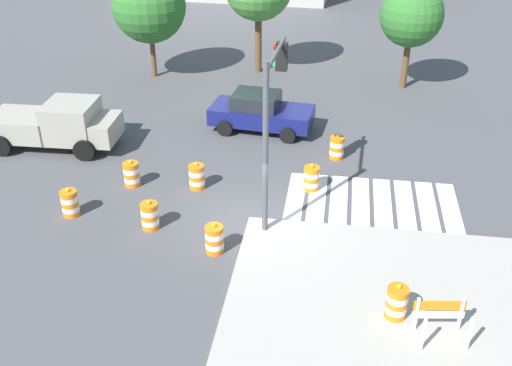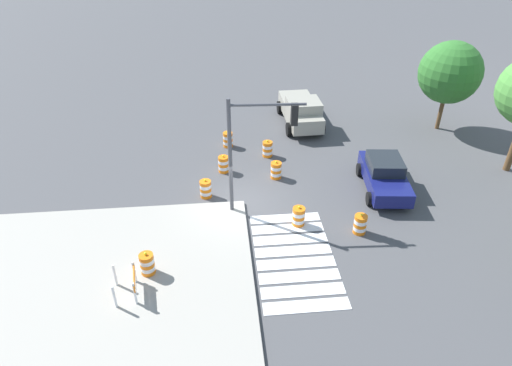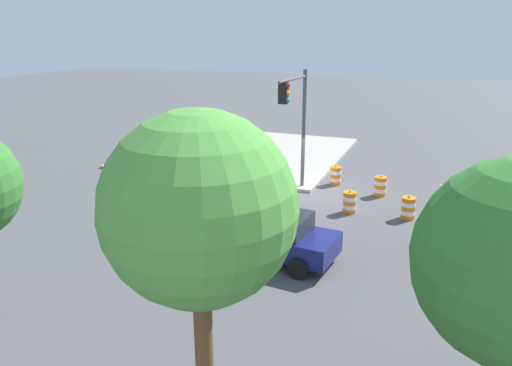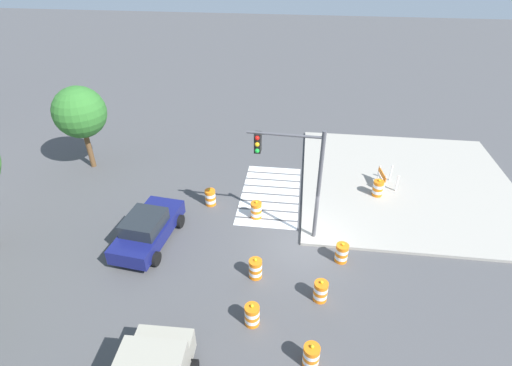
{
  "view_description": "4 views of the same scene",
  "coord_description": "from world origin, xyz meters",
  "px_view_note": "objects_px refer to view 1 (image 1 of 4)",
  "views": [
    {
      "loc": [
        2.64,
        -16.22,
        10.92
      ],
      "look_at": [
        0.02,
        1.4,
        0.63
      ],
      "focal_mm": 42.17,
      "sensor_mm": 36.0,
      "label": 1
    },
    {
      "loc": [
        17.54,
        -1.1,
        12.54
      ],
      "look_at": [
        0.9,
        0.5,
        1.73
      ],
      "focal_mm": 31.33,
      "sensor_mm": 36.0,
      "label": 2
    },
    {
      "loc": [
        -5.63,
        21.56,
        7.45
      ],
      "look_at": [
        1.71,
        2.7,
        1.1
      ],
      "focal_mm": 34.93,
      "sensor_mm": 36.0,
      "label": 3
    },
    {
      "loc": [
        -13.73,
        0.37,
        12.37
      ],
      "look_at": [
        2.41,
        2.41,
        1.75
      ],
      "focal_mm": 27.11,
      "sensor_mm": 36.0,
      "label": 4
    }
  ],
  "objects_px": {
    "pickup_truck": "(59,124)",
    "street_tree_streetside_mid": "(412,16)",
    "traffic_barrel_crosswalk_end": "(311,178)",
    "traffic_barrel_median_far": "(132,174)",
    "street_tree_streetside_near": "(149,6)",
    "traffic_barrel_opposite_curb": "(150,216)",
    "sports_car": "(260,112)",
    "traffic_barrel_median_near": "(214,239)",
    "traffic_barrel_on_sidewalk": "(397,302)",
    "traffic_barrel_near_corner": "(337,148)",
    "traffic_barrel_far_curb": "(70,203)",
    "traffic_light_pole": "(272,105)",
    "traffic_barrel_lane_center": "(197,177)",
    "construction_barricade": "(441,316)"
  },
  "relations": [
    {
      "from": "traffic_barrel_near_corner",
      "to": "traffic_light_pole",
      "type": "xyz_separation_m",
      "value": [
        -2.03,
        -4.36,
        3.46
      ]
    },
    {
      "from": "construction_barricade",
      "to": "traffic_light_pole",
      "type": "relative_size",
      "value": 0.24
    },
    {
      "from": "sports_car",
      "to": "traffic_barrel_median_near",
      "type": "xyz_separation_m",
      "value": [
        -0.12,
        -8.89,
        -0.36
      ]
    },
    {
      "from": "traffic_barrel_near_corner",
      "to": "traffic_barrel_crosswalk_end",
      "type": "distance_m",
      "value": 2.7
    },
    {
      "from": "pickup_truck",
      "to": "traffic_barrel_on_sidewalk",
      "type": "xyz_separation_m",
      "value": [
        12.84,
        -8.34,
        -0.37
      ]
    },
    {
      "from": "sports_car",
      "to": "construction_barricade",
      "type": "bearing_deg",
      "value": -62.17
    },
    {
      "from": "traffic_barrel_near_corner",
      "to": "traffic_barrel_crosswalk_end",
      "type": "bearing_deg",
      "value": -107.52
    },
    {
      "from": "traffic_barrel_median_near",
      "to": "construction_barricade",
      "type": "relative_size",
      "value": 0.76
    },
    {
      "from": "pickup_truck",
      "to": "street_tree_streetside_mid",
      "type": "bearing_deg",
      "value": 32.0
    },
    {
      "from": "traffic_light_pole",
      "to": "traffic_barrel_median_near",
      "type": "bearing_deg",
      "value": -120.94
    },
    {
      "from": "street_tree_streetside_mid",
      "to": "construction_barricade",
      "type": "bearing_deg",
      "value": -90.78
    },
    {
      "from": "traffic_barrel_median_near",
      "to": "traffic_barrel_median_far",
      "type": "distance_m",
      "value": 5.13
    },
    {
      "from": "pickup_truck",
      "to": "construction_barricade",
      "type": "height_order",
      "value": "pickup_truck"
    },
    {
      "from": "traffic_barrel_on_sidewalk",
      "to": "traffic_barrel_crosswalk_end",
      "type": "bearing_deg",
      "value": 112.24
    },
    {
      "from": "traffic_barrel_on_sidewalk",
      "to": "traffic_barrel_median_near",
      "type": "bearing_deg",
      "value": 156.81
    },
    {
      "from": "traffic_light_pole",
      "to": "street_tree_streetside_mid",
      "type": "bearing_deg",
      "value": 67.95
    },
    {
      "from": "sports_car",
      "to": "traffic_barrel_far_curb",
      "type": "height_order",
      "value": "sports_car"
    },
    {
      "from": "traffic_barrel_crosswalk_end",
      "to": "traffic_barrel_far_curb",
      "type": "relative_size",
      "value": 1.0
    },
    {
      "from": "traffic_barrel_lane_center",
      "to": "street_tree_streetside_mid",
      "type": "xyz_separation_m",
      "value": [
        7.91,
        11.25,
        3.13
      ]
    },
    {
      "from": "traffic_barrel_crosswalk_end",
      "to": "street_tree_streetside_mid",
      "type": "bearing_deg",
      "value": 70.25
    },
    {
      "from": "traffic_barrel_median_near",
      "to": "traffic_barrel_lane_center",
      "type": "xyz_separation_m",
      "value": [
        -1.41,
        3.66,
        0.0
      ]
    },
    {
      "from": "traffic_barrel_far_curb",
      "to": "street_tree_streetside_mid",
      "type": "height_order",
      "value": "street_tree_streetside_mid"
    },
    {
      "from": "traffic_barrel_opposite_curb",
      "to": "street_tree_streetside_mid",
      "type": "relative_size",
      "value": 0.2
    },
    {
      "from": "traffic_barrel_median_near",
      "to": "traffic_barrel_lane_center",
      "type": "height_order",
      "value": "same"
    },
    {
      "from": "traffic_barrel_median_near",
      "to": "traffic_light_pole",
      "type": "xyz_separation_m",
      "value": [
        1.41,
        2.35,
        3.46
      ]
    },
    {
      "from": "traffic_barrel_near_corner",
      "to": "street_tree_streetside_mid",
      "type": "xyz_separation_m",
      "value": [
        3.06,
        8.2,
        3.13
      ]
    },
    {
      "from": "construction_barricade",
      "to": "traffic_barrel_crosswalk_end",
      "type": "bearing_deg",
      "value": 117.88
    },
    {
      "from": "traffic_barrel_median_near",
      "to": "traffic_light_pole",
      "type": "distance_m",
      "value": 4.41
    },
    {
      "from": "pickup_truck",
      "to": "street_tree_streetside_mid",
      "type": "distance_m",
      "value": 16.83
    },
    {
      "from": "traffic_barrel_near_corner",
      "to": "traffic_barrel_median_far",
      "type": "bearing_deg",
      "value": -155.91
    },
    {
      "from": "sports_car",
      "to": "traffic_barrel_crosswalk_end",
      "type": "xyz_separation_m",
      "value": [
        2.5,
        -4.76,
        -0.36
      ]
    },
    {
      "from": "traffic_barrel_lane_center",
      "to": "construction_barricade",
      "type": "relative_size",
      "value": 0.76
    },
    {
      "from": "street_tree_streetside_near",
      "to": "traffic_barrel_crosswalk_end",
      "type": "bearing_deg",
      "value": -49.75
    },
    {
      "from": "traffic_barrel_crosswalk_end",
      "to": "traffic_barrel_median_far",
      "type": "distance_m",
      "value": 6.42
    },
    {
      "from": "sports_car",
      "to": "traffic_barrel_median_far",
      "type": "relative_size",
      "value": 4.39
    },
    {
      "from": "traffic_barrel_median_far",
      "to": "traffic_barrel_opposite_curb",
      "type": "distance_m",
      "value": 2.93
    },
    {
      "from": "traffic_light_pole",
      "to": "street_tree_streetside_mid",
      "type": "distance_m",
      "value": 13.56
    },
    {
      "from": "traffic_barrel_far_curb",
      "to": "traffic_barrel_opposite_curb",
      "type": "distance_m",
      "value": 2.86
    },
    {
      "from": "street_tree_streetside_near",
      "to": "pickup_truck",
      "type": "bearing_deg",
      "value": -98.58
    },
    {
      "from": "traffic_barrel_opposite_curb",
      "to": "traffic_barrel_median_far",
      "type": "bearing_deg",
      "value": 119.98
    },
    {
      "from": "sports_car",
      "to": "traffic_light_pole",
      "type": "distance_m",
      "value": 7.36
    },
    {
      "from": "traffic_barrel_opposite_curb",
      "to": "traffic_light_pole",
      "type": "bearing_deg",
      "value": 20.57
    },
    {
      "from": "traffic_barrel_near_corner",
      "to": "traffic_barrel_median_far",
      "type": "relative_size",
      "value": 1.0
    },
    {
      "from": "traffic_barrel_far_curb",
      "to": "traffic_barrel_lane_center",
      "type": "xyz_separation_m",
      "value": [
        3.73,
        2.36,
        0.0
      ]
    },
    {
      "from": "traffic_barrel_near_corner",
      "to": "traffic_barrel_far_curb",
      "type": "relative_size",
      "value": 1.0
    },
    {
      "from": "traffic_barrel_opposite_curb",
      "to": "street_tree_streetside_near",
      "type": "relative_size",
      "value": 0.19
    },
    {
      "from": "street_tree_streetside_mid",
      "to": "traffic_barrel_near_corner",
      "type": "bearing_deg",
      "value": -110.43
    },
    {
      "from": "sports_car",
      "to": "street_tree_streetside_near",
      "type": "relative_size",
      "value": 0.81
    },
    {
      "from": "pickup_truck",
      "to": "street_tree_streetside_mid",
      "type": "relative_size",
      "value": 1.02
    },
    {
      "from": "sports_car",
      "to": "traffic_barrel_near_corner",
      "type": "distance_m",
      "value": 3.99
    }
  ]
}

